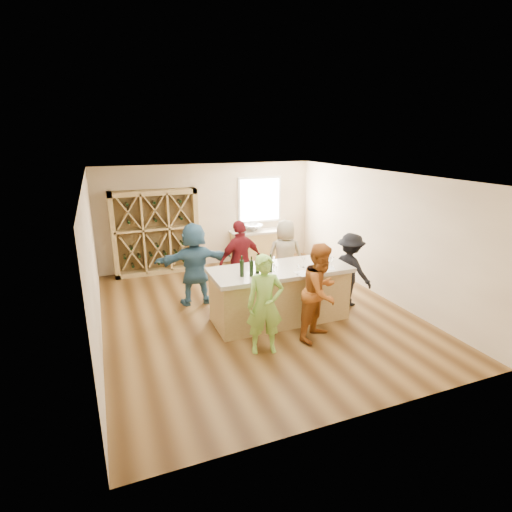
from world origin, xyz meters
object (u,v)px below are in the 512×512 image
object	(u,v)px
person_far_mid	(241,261)
wine_bottle_d	(262,267)
wine_bottle_a	(242,268)
tasting_counter_base	(280,296)
person_far_left	(195,264)
wine_bottle_c	(257,266)
wine_rack	(156,232)
person_far_right	(285,257)
person_near_left	(265,305)
wine_bottle_b	(251,268)
person_near_right	(321,292)
sink	(253,228)
person_server	(350,270)
wine_bottle_e	(271,265)

from	to	relation	value
person_far_mid	wine_bottle_d	bearing A→B (deg)	74.14
wine_bottle_a	tasting_counter_base	bearing A→B (deg)	11.92
person_far_left	wine_bottle_c	bearing A→B (deg)	121.53
person_far_mid	tasting_counter_base	bearing A→B (deg)	94.18
wine_rack	person_far_right	size ratio (longest dim) A/B	1.29
wine_bottle_a	person_near_left	distance (m)	0.93
tasting_counter_base	wine_bottle_b	world-z (taller)	wine_bottle_b
wine_bottle_c	person_near_left	xyz separation A→B (m)	(-0.22, -0.90, -0.38)
person_far_right	person_near_right	bearing A→B (deg)	95.05
wine_bottle_a	wine_bottle_c	xyz separation A→B (m)	(0.32, 0.06, -0.00)
wine_bottle_c	person_far_right	size ratio (longest dim) A/B	0.18
person_far_right	wine_bottle_d	bearing A→B (deg)	66.03
wine_bottle_b	wine_bottle_c	size ratio (longest dim) A/B	0.99
wine_rack	sink	xyz separation A→B (m)	(2.70, -0.07, -0.09)
sink	wine_bottle_c	bearing A→B (deg)	-110.08
wine_bottle_b	person_far_mid	bearing A→B (deg)	78.08
wine_rack	person_far_right	bearing A→B (deg)	-43.88
person_near_left	wine_bottle_a	bearing A→B (deg)	109.06
tasting_counter_base	person_server	distance (m)	1.72
wine_bottle_b	person_far_left	size ratio (longest dim) A/B	0.17
wine_bottle_a	sink	bearing A→B (deg)	66.07
person_server	wine_bottle_c	bearing A→B (deg)	76.33
person_near_right	person_far_right	distance (m)	2.26
wine_bottle_d	wine_bottle_e	xyz separation A→B (m)	(0.19, 0.05, -0.00)
wine_bottle_d	wine_bottle_e	distance (m)	0.20
tasting_counter_base	person_server	bearing A→B (deg)	4.30
person_server	person_far_mid	distance (m)	2.35
person_near_right	person_far_mid	xyz separation A→B (m)	(-0.73, 2.17, 0.02)
sink	wine_bottle_d	size ratio (longest dim) A/B	1.92
person_server	wine_bottle_d	bearing A→B (deg)	78.28
person_near_left	person_server	xyz separation A→B (m)	(2.44, 1.15, -0.06)
tasting_counter_base	person_near_left	distance (m)	1.32
person_far_right	person_near_left	bearing A→B (deg)	72.03
wine_bottle_d	wine_bottle_b	bearing A→B (deg)	-169.47
person_far_left	wine_rack	bearing A→B (deg)	-75.47
person_far_right	person_far_left	bearing A→B (deg)	11.42
tasting_counter_base	wine_bottle_e	xyz separation A→B (m)	(-0.26, -0.14, 0.72)
tasting_counter_base	wine_bottle_e	distance (m)	0.78
wine_bottle_c	wine_bottle_d	world-z (taller)	wine_bottle_c
person_far_mid	wine_bottle_b	bearing A→B (deg)	65.49
person_far_mid	person_server	bearing A→B (deg)	139.07
wine_bottle_b	person_near_right	distance (m)	1.30
wine_bottle_b	wine_bottle_e	size ratio (longest dim) A/B	1.08
person_far_right	person_far_left	world-z (taller)	person_far_left
wine_rack	sink	world-z (taller)	wine_rack
wine_bottle_a	wine_bottle_d	world-z (taller)	wine_bottle_a
wine_bottle_d	person_far_right	size ratio (longest dim) A/B	0.16
wine_bottle_e	sink	bearing A→B (deg)	73.51
wine_bottle_b	wine_bottle_d	bearing A→B (deg)	10.53
person_near_right	person_far_right	size ratio (longest dim) A/B	1.03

